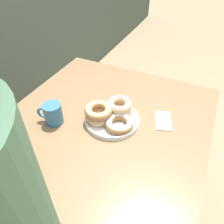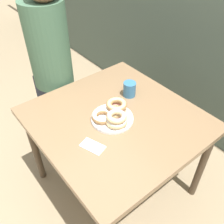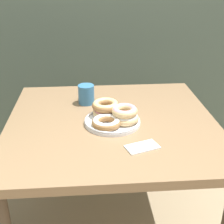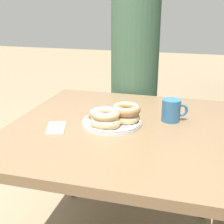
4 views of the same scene
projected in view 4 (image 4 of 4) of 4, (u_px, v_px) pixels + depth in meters
dining_table at (119, 141)px, 1.42m from camera, size 1.00×0.97×0.73m
donut_plate at (113, 117)px, 1.38m from camera, size 0.26×0.27×0.09m
coffee_mug at (172, 110)px, 1.43m from camera, size 0.09×0.12×0.10m
person_figure at (135, 77)px, 2.01m from camera, size 0.35×0.30×1.51m
napkin at (56, 128)px, 1.36m from camera, size 0.15×0.11×0.01m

